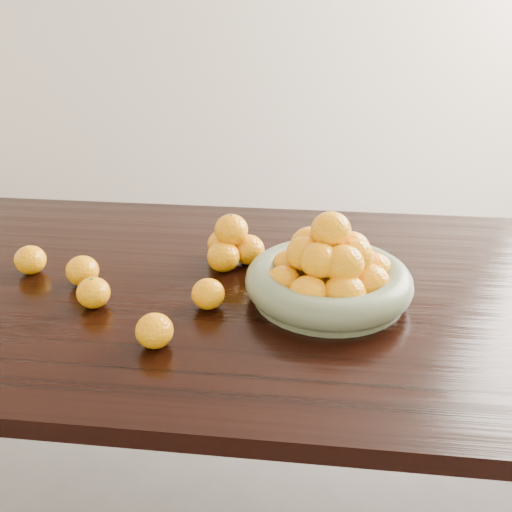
# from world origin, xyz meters

# --- Properties ---
(dining_table) EXTENTS (2.00, 1.00, 0.75)m
(dining_table) POSITION_xyz_m (0.00, 0.00, 0.66)
(dining_table) COLOR black
(dining_table) RESTS_ON ground
(fruit_bowl) EXTENTS (0.36, 0.36, 0.20)m
(fruit_bowl) POSITION_xyz_m (0.12, -0.05, 0.81)
(fruit_bowl) COLOR #6F7959
(fruit_bowl) RESTS_ON dining_table
(orange_pyramid) EXTENTS (0.15, 0.15, 0.13)m
(orange_pyramid) POSITION_xyz_m (-0.12, 0.10, 0.80)
(orange_pyramid) COLOR #FFA307
(orange_pyramid) RESTS_ON dining_table
(loose_orange_0) EXTENTS (0.07, 0.07, 0.07)m
(loose_orange_0) POSITION_xyz_m (-0.38, -0.14, 0.78)
(loose_orange_0) COLOR #FFA307
(loose_orange_0) RESTS_ON dining_table
(loose_orange_1) EXTENTS (0.07, 0.07, 0.07)m
(loose_orange_1) POSITION_xyz_m (-0.21, -0.27, 0.78)
(loose_orange_1) COLOR #FFA307
(loose_orange_1) RESTS_ON dining_table
(loose_orange_2) EXTENTS (0.07, 0.07, 0.07)m
(loose_orange_2) POSITION_xyz_m (-0.14, -0.12, 0.78)
(loose_orange_2) COLOR #FFA307
(loose_orange_2) RESTS_ON dining_table
(loose_orange_3) EXTENTS (0.07, 0.07, 0.07)m
(loose_orange_3) POSITION_xyz_m (-0.44, -0.05, 0.78)
(loose_orange_3) COLOR #FFA307
(loose_orange_3) RESTS_ON dining_table
(loose_orange_4) EXTENTS (0.07, 0.07, 0.07)m
(loose_orange_4) POSITION_xyz_m (-0.59, -0.01, 0.78)
(loose_orange_4) COLOR #FFA307
(loose_orange_4) RESTS_ON dining_table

